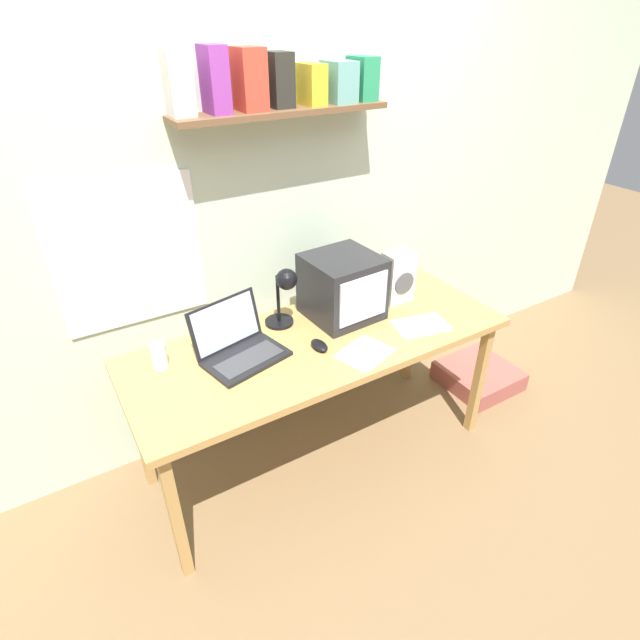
% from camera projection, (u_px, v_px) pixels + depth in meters
% --- Properties ---
extents(ground_plane, '(12.00, 12.00, 0.00)m').
position_uv_depth(ground_plane, '(320.00, 452.00, 2.68)').
color(ground_plane, brown).
extents(back_wall, '(5.60, 0.24, 2.60)m').
position_uv_depth(back_wall, '(266.00, 188.00, 2.35)').
color(back_wall, beige).
rests_on(back_wall, ground_plane).
extents(corner_desk, '(1.77, 0.68, 0.74)m').
position_uv_depth(corner_desk, '(320.00, 349.00, 2.33)').
color(corner_desk, '#B18548').
rests_on(corner_desk, ground_plane).
extents(crt_monitor, '(0.34, 0.34, 0.31)m').
position_uv_depth(crt_monitor, '(342.00, 287.00, 2.40)').
color(crt_monitor, '#232326').
rests_on(crt_monitor, corner_desk).
extents(laptop, '(0.39, 0.34, 0.23)m').
position_uv_depth(laptop, '(237.00, 343.00, 2.15)').
color(laptop, black).
rests_on(laptop, corner_desk).
extents(desk_lamp, '(0.14, 0.17, 0.30)m').
position_uv_depth(desk_lamp, '(285.00, 290.00, 2.28)').
color(desk_lamp, black).
rests_on(desk_lamp, corner_desk).
extents(juice_glass, '(0.07, 0.07, 0.11)m').
position_uv_depth(juice_glass, '(159.00, 357.00, 2.08)').
color(juice_glass, white).
rests_on(juice_glass, corner_desk).
extents(space_heater, '(0.15, 0.11, 0.27)m').
position_uv_depth(space_heater, '(398.00, 277.00, 2.53)').
color(space_heater, silver).
rests_on(space_heater, corner_desk).
extents(computer_mouse, '(0.06, 0.11, 0.03)m').
position_uv_depth(computer_mouse, '(319.00, 345.00, 2.22)').
color(computer_mouse, black).
rests_on(computer_mouse, corner_desk).
extents(printed_handout, '(0.27, 0.24, 0.00)m').
position_uv_depth(printed_handout, '(365.00, 353.00, 2.19)').
color(printed_handout, white).
rests_on(printed_handout, corner_desk).
extents(loose_paper_near_laptop, '(0.29, 0.23, 0.00)m').
position_uv_depth(loose_paper_near_laptop, '(421.00, 325.00, 2.39)').
color(loose_paper_near_laptop, silver).
rests_on(loose_paper_near_laptop, corner_desk).
extents(floor_cushion, '(0.42, 0.42, 0.12)m').
position_uv_depth(floor_cushion, '(478.00, 376.00, 3.15)').
color(floor_cushion, '#9C4E45').
rests_on(floor_cushion, ground_plane).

